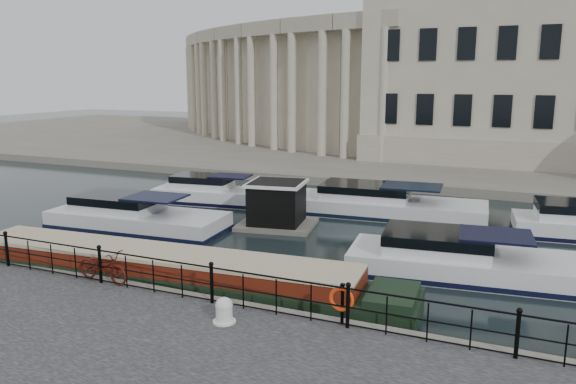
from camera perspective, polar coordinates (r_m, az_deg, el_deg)
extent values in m
plane|color=black|center=(18.37, -3.98, -10.25)|extent=(160.00, 160.00, 0.00)
cube|color=#6B665B|center=(55.07, 15.06, 4.38)|extent=(120.00, 42.00, 0.55)
cylinder|color=black|center=(21.25, -26.65, -5.31)|extent=(0.10, 0.10, 1.10)
sphere|color=black|center=(21.09, -26.80, -3.74)|extent=(0.14, 0.14, 0.14)
cylinder|color=black|center=(18.44, -18.54, -7.12)|extent=(0.10, 0.10, 1.10)
sphere|color=black|center=(18.26, -18.67, -5.33)|extent=(0.14, 0.14, 0.14)
cylinder|color=black|center=(16.15, -7.76, -9.29)|extent=(0.10, 0.10, 1.10)
sphere|color=black|center=(15.94, -7.81, -7.27)|extent=(0.14, 0.14, 0.14)
cylinder|color=black|center=(14.61, 6.09, -11.56)|extent=(0.10, 0.10, 1.10)
sphere|color=black|center=(14.38, 6.15, -9.36)|extent=(0.14, 0.14, 0.14)
cylinder|color=black|center=(14.07, 22.27, -13.35)|extent=(0.10, 0.10, 1.10)
sphere|color=black|center=(13.84, 22.46, -11.08)|extent=(0.14, 0.14, 0.14)
cylinder|color=black|center=(15.98, -7.80, -7.61)|extent=(24.00, 0.05, 0.05)
cylinder|color=black|center=(16.15, -7.76, -9.29)|extent=(24.00, 0.04, 0.04)
cylinder|color=black|center=(16.32, -7.71, -10.83)|extent=(24.00, 0.04, 0.04)
cube|color=#ADA38C|center=(48.14, 21.64, 11.68)|extent=(20.00, 14.00, 14.00)
cube|color=#9E937F|center=(48.43, 21.11, 4.58)|extent=(20.30, 14.30, 2.00)
cube|color=#ADA38C|center=(45.54, 9.31, 10.49)|extent=(5.73, 4.06, 11.00)
cube|color=#9E937F|center=(43.95, 8.30, 16.88)|extent=(5.62, 2.73, 1.20)
cylinder|color=#ADA38C|center=(42.52, 9.70, 9.60)|extent=(0.70, 0.70, 9.80)
cylinder|color=#ADA38C|center=(44.08, 5.82, 9.77)|extent=(0.70, 0.70, 9.80)
cube|color=#ADA38C|center=(48.35, 3.94, 10.67)|extent=(5.90, 4.56, 11.00)
cube|color=#9E937F|center=(46.98, 2.42, 16.64)|extent=(5.62, 3.30, 1.20)
cylinder|color=#ADA38C|center=(45.33, 3.49, 9.85)|extent=(0.70, 0.70, 9.80)
cylinder|color=#ADA38C|center=(47.48, 0.38, 9.95)|extent=(0.70, 0.70, 9.80)
cube|color=#ADA38C|center=(51.96, -0.34, 10.76)|extent=(5.99, 4.99, 11.00)
cube|color=#9E937F|center=(50.86, -2.14, 16.26)|extent=(5.55, 3.83, 1.20)
cylinder|color=#ADA38C|center=(49.08, -1.42, 10.00)|extent=(0.70, 0.70, 9.80)
cylinder|color=#ADA38C|center=(51.67, -3.74, 10.06)|extent=(0.70, 0.70, 9.80)
cube|color=#ADA38C|center=(56.19, -3.52, 10.80)|extent=(5.99, 5.36, 11.00)
cube|color=#9E937F|center=(55.37, -5.45, 15.84)|extent=(5.40, 4.29, 1.20)
cylinder|color=#ADA38C|center=(53.52, -5.05, 10.10)|extent=(0.70, 0.70, 9.80)
cylinder|color=#ADA38C|center=(56.43, -6.66, 10.14)|extent=(0.70, 0.70, 9.80)
cube|color=#ADA38C|center=(60.85, -5.73, 10.83)|extent=(5.91, 5.64, 11.00)
cube|color=#9E937F|center=(60.30, -7.67, 15.44)|extent=(5.16, 4.70, 1.20)
cylinder|color=#ADA38C|center=(58.44, -7.53, 10.17)|extent=(0.70, 0.70, 9.80)
cylinder|color=#ADA38C|center=(61.55, -8.54, 10.21)|extent=(0.70, 0.70, 9.80)
cube|color=#ADA38C|center=(65.79, -7.10, 10.85)|extent=(5.74, 5.85, 11.00)
cube|color=#9E937F|center=(65.50, -8.98, 15.09)|extent=(4.86, 5.04, 1.20)
cylinder|color=#ADA38C|center=(63.67, -9.05, 10.24)|extent=(0.70, 0.70, 9.80)
cylinder|color=#ADA38C|center=(66.90, -9.58, 10.28)|extent=(0.70, 0.70, 9.80)
cube|color=#ADA38C|center=(70.88, -7.78, 10.88)|extent=(5.49, 5.97, 11.00)
cube|color=#9E937F|center=(70.85, -9.56, 14.80)|extent=(4.48, 5.30, 1.20)
cylinder|color=#ADA38C|center=(69.07, -9.80, 10.31)|extent=(0.70, 0.70, 9.80)
cylinder|color=#ADA38C|center=(72.35, -9.95, 10.36)|extent=(0.70, 0.70, 9.80)
cube|color=#ADA38C|center=(76.04, -7.90, 10.92)|extent=(5.16, 6.00, 11.00)
cube|color=#9E937F|center=(76.24, -9.56, 14.56)|extent=(4.04, 5.49, 1.20)
cylinder|color=#ADA38C|center=(74.53, -9.94, 10.39)|extent=(0.70, 0.70, 9.80)
cylinder|color=#ADA38C|center=(77.81, -9.77, 10.44)|extent=(0.70, 0.70, 9.80)
cube|color=#ADA38C|center=(81.17, -7.56, 10.97)|extent=(4.76, 5.95, 11.00)
cube|color=#9E937F|center=(81.59, -9.09, 14.37)|extent=(3.54, 5.60, 1.20)
cylinder|color=#ADA38C|center=(79.98, -9.57, 10.47)|extent=(0.70, 0.70, 9.80)
cylinder|color=#ADA38C|center=(83.21, -9.16, 10.53)|extent=(0.70, 0.70, 9.80)
imported|color=#45100C|center=(18.49, -18.29, -7.15)|extent=(2.04, 0.88, 1.04)
cylinder|color=silver|center=(15.04, -6.50, -12.21)|extent=(0.43, 0.43, 0.46)
sphere|color=silver|center=(14.95, -6.52, -11.41)|extent=(0.46, 0.46, 0.46)
cylinder|color=silver|center=(15.12, -6.48, -12.92)|extent=(0.61, 0.61, 0.04)
cylinder|color=black|center=(14.80, 5.54, -11.31)|extent=(0.09, 0.09, 1.06)
cube|color=black|center=(14.60, 5.58, -9.38)|extent=(0.11, 0.11, 0.07)
torus|color=#FF3B0D|center=(14.66, 5.45, -10.78)|extent=(0.67, 0.11, 0.67)
cube|color=black|center=(19.45, -13.00, -8.95)|extent=(17.25, 3.46, 1.03)
cube|color=#5D1A0D|center=(19.24, -13.09, -7.13)|extent=(13.81, 2.88, 0.80)
cube|color=#BFAF8A|center=(19.11, -13.15, -5.99)|extent=(13.81, 2.95, 0.11)
cube|color=#6B665B|center=(26.18, -1.12, -3.40)|extent=(3.85, 3.37, 0.29)
cube|color=black|center=(25.93, -1.13, -1.16)|extent=(2.63, 2.63, 2.06)
cube|color=white|center=(25.73, -1.14, 0.91)|extent=(2.89, 2.89, 0.14)
cube|color=silver|center=(26.65, -14.98, -3.20)|extent=(8.39, 3.50, 1.20)
cube|color=black|center=(26.67, -14.97, -3.36)|extent=(8.47, 3.54, 0.18)
cube|color=silver|center=(27.01, -16.80, -1.25)|extent=(3.85, 2.66, 0.90)
cube|color=black|center=(25.80, -13.33, -0.51)|extent=(2.60, 2.22, 0.08)
cube|color=white|center=(20.75, 17.46, -7.58)|extent=(8.22, 3.79, 1.20)
cube|color=black|center=(20.78, 17.44, -7.78)|extent=(8.31, 3.83, 0.18)
cube|color=white|center=(20.50, 14.93, -5.17)|extent=(3.82, 2.80, 0.90)
cube|color=black|center=(20.40, 20.37, -4.14)|extent=(2.59, 2.31, 0.08)
cube|color=white|center=(31.17, -7.23, -0.76)|extent=(7.14, 3.14, 1.20)
cube|color=black|center=(31.19, -7.23, -0.90)|extent=(7.22, 3.17, 0.18)
cube|color=white|center=(31.34, -8.67, 0.85)|extent=(3.32, 2.24, 0.90)
cube|color=black|center=(30.60, -5.87, 1.62)|extent=(2.26, 1.83, 0.08)
cube|color=silver|center=(28.67, 10.10, -1.94)|extent=(9.72, 3.84, 1.20)
cube|color=black|center=(28.69, 10.09, -2.10)|extent=(9.82, 3.88, 0.18)
cube|color=silver|center=(28.68, 7.91, -0.12)|extent=(4.46, 2.88, 0.90)
cube|color=black|center=(28.24, 12.48, 0.56)|extent=(3.01, 2.40, 0.08)
cube|color=silver|center=(27.25, 26.68, -1.89)|extent=(2.87, 2.42, 0.90)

